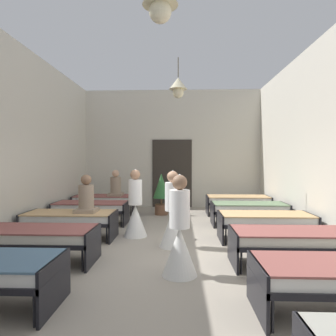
% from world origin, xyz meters
% --- Properties ---
extents(ground_plane, '(6.81, 10.89, 0.10)m').
position_xyz_m(ground_plane, '(0.00, 0.00, -0.05)').
color(ground_plane, '#9E9384').
extents(room_shell, '(6.61, 10.49, 4.17)m').
position_xyz_m(room_shell, '(0.00, 1.30, 2.09)').
color(room_shell, beige).
rests_on(room_shell, ground).
extents(bed_left_row_2, '(1.90, 0.84, 0.57)m').
position_xyz_m(bed_left_row_2, '(-2.05, -0.74, 0.44)').
color(bed_left_row_2, black).
rests_on(bed_left_row_2, ground).
extents(bed_right_row_2, '(1.90, 0.84, 0.57)m').
position_xyz_m(bed_right_row_2, '(2.05, -0.74, 0.44)').
color(bed_right_row_2, black).
rests_on(bed_right_row_2, ground).
extents(bed_left_row_3, '(1.90, 0.84, 0.57)m').
position_xyz_m(bed_left_row_3, '(-2.05, 0.74, 0.44)').
color(bed_left_row_3, black).
rests_on(bed_left_row_3, ground).
extents(bed_right_row_3, '(1.90, 0.84, 0.57)m').
position_xyz_m(bed_right_row_3, '(2.05, 0.74, 0.44)').
color(bed_right_row_3, black).
rests_on(bed_right_row_3, ground).
extents(bed_left_row_4, '(1.90, 0.84, 0.57)m').
position_xyz_m(bed_left_row_4, '(-2.05, 2.22, 0.44)').
color(bed_left_row_4, black).
rests_on(bed_left_row_4, ground).
extents(bed_right_row_4, '(1.90, 0.84, 0.57)m').
position_xyz_m(bed_right_row_4, '(2.05, 2.22, 0.44)').
color(bed_right_row_4, black).
rests_on(bed_right_row_4, ground).
extents(bed_left_row_5, '(1.90, 0.84, 0.57)m').
position_xyz_m(bed_left_row_5, '(-2.05, 3.70, 0.44)').
color(bed_left_row_5, black).
rests_on(bed_left_row_5, ground).
extents(bed_right_row_5, '(1.90, 0.84, 0.57)m').
position_xyz_m(bed_right_row_5, '(2.05, 3.70, 0.44)').
color(bed_right_row_5, black).
rests_on(bed_right_row_5, ground).
extents(nurse_near_aisle, '(0.52, 0.52, 1.49)m').
position_xyz_m(nurse_near_aisle, '(-0.70, 1.01, 0.53)').
color(nurse_near_aisle, white).
rests_on(nurse_near_aisle, ground).
extents(nurse_mid_aisle, '(0.52, 0.52, 1.49)m').
position_xyz_m(nurse_mid_aisle, '(0.14, 0.26, 0.53)').
color(nurse_mid_aisle, white).
rests_on(nurse_mid_aisle, ground).
extents(nurse_far_aisle, '(0.52, 0.52, 1.49)m').
position_xyz_m(nurse_far_aisle, '(0.28, -1.17, 0.53)').
color(nurse_far_aisle, white).
rests_on(nurse_far_aisle, ground).
extents(patient_seated_primary, '(0.44, 0.44, 0.80)m').
position_xyz_m(patient_seated_primary, '(-1.70, 3.62, 0.87)').
color(patient_seated_primary, gray).
rests_on(patient_seated_primary, bed_left_row_5).
extents(patient_seated_secondary, '(0.44, 0.44, 0.80)m').
position_xyz_m(patient_seated_secondary, '(-1.70, 0.73, 0.87)').
color(patient_seated_secondary, gray).
rests_on(patient_seated_secondary, bed_left_row_3).
extents(potted_plant, '(0.50, 0.50, 1.27)m').
position_xyz_m(potted_plant, '(-0.29, 3.62, 0.74)').
color(potted_plant, brown).
rests_on(potted_plant, ground).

